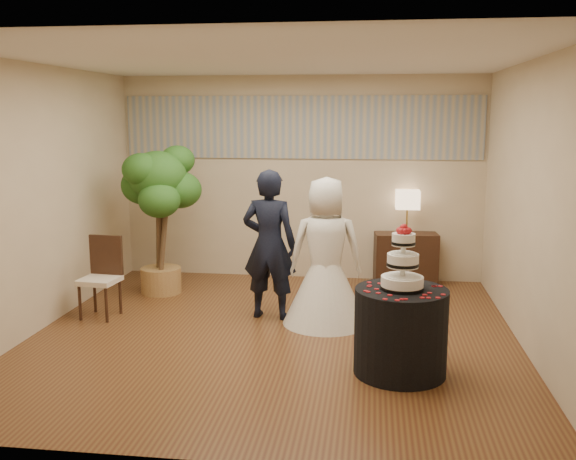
# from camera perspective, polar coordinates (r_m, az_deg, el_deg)

# --- Properties ---
(floor) EXTENTS (5.00, 5.00, 0.00)m
(floor) POSITION_cam_1_polar(r_m,az_deg,el_deg) (6.79, -1.30, -9.34)
(floor) COLOR brown
(floor) RESTS_ON ground
(ceiling) EXTENTS (5.00, 5.00, 0.00)m
(ceiling) POSITION_cam_1_polar(r_m,az_deg,el_deg) (6.42, -1.40, 14.93)
(ceiling) COLOR white
(ceiling) RESTS_ON wall_back
(wall_back) EXTENTS (5.00, 0.06, 2.80)m
(wall_back) POSITION_cam_1_polar(r_m,az_deg,el_deg) (8.92, 1.13, 4.61)
(wall_back) COLOR beige
(wall_back) RESTS_ON ground
(wall_front) EXTENTS (5.00, 0.06, 2.80)m
(wall_front) POSITION_cam_1_polar(r_m,az_deg,el_deg) (4.04, -6.80, -2.34)
(wall_front) COLOR beige
(wall_front) RESTS_ON ground
(wall_left) EXTENTS (0.06, 5.00, 2.80)m
(wall_left) POSITION_cam_1_polar(r_m,az_deg,el_deg) (7.27, -21.23, 2.64)
(wall_left) COLOR beige
(wall_left) RESTS_ON ground
(wall_right) EXTENTS (0.06, 5.00, 2.80)m
(wall_right) POSITION_cam_1_polar(r_m,az_deg,el_deg) (6.56, 20.80, 1.91)
(wall_right) COLOR beige
(wall_right) RESTS_ON ground
(mural_border) EXTENTS (4.90, 0.02, 0.85)m
(mural_border) POSITION_cam_1_polar(r_m,az_deg,el_deg) (8.86, 1.13, 9.11)
(mural_border) COLOR #9C9B95
(mural_border) RESTS_ON wall_back
(groom) EXTENTS (0.65, 0.47, 1.69)m
(groom) POSITION_cam_1_polar(r_m,az_deg,el_deg) (7.16, -1.67, -1.30)
(groom) COLOR black
(groom) RESTS_ON floor
(bride) EXTENTS (1.02, 1.02, 1.62)m
(bride) POSITION_cam_1_polar(r_m,az_deg,el_deg) (6.97, 3.39, -1.89)
(bride) COLOR white
(bride) RESTS_ON floor
(cake_table) EXTENTS (0.89, 0.89, 0.77)m
(cake_table) POSITION_cam_1_polar(r_m,az_deg,el_deg) (5.81, 9.97, -8.88)
(cake_table) COLOR black
(cake_table) RESTS_ON floor
(wedding_cake) EXTENTS (0.38, 0.38, 0.58)m
(wedding_cake) POSITION_cam_1_polar(r_m,az_deg,el_deg) (5.63, 10.18, -2.36)
(wedding_cake) COLOR white
(wedding_cake) RESTS_ON cake_table
(console) EXTENTS (0.87, 0.46, 0.70)m
(console) POSITION_cam_1_polar(r_m,az_deg,el_deg) (8.84, 10.41, -2.51)
(console) COLOR #311C11
(console) RESTS_ON floor
(table_lamp) EXTENTS (0.32, 0.32, 0.58)m
(table_lamp) POSITION_cam_1_polar(r_m,az_deg,el_deg) (8.73, 10.55, 1.58)
(table_lamp) COLOR beige
(table_lamp) RESTS_ON console
(ficus_tree) EXTENTS (1.30, 1.30, 1.93)m
(ficus_tree) POSITION_cam_1_polar(r_m,az_deg,el_deg) (8.30, -11.39, 0.95)
(ficus_tree) COLOR #2B601E
(ficus_tree) RESTS_ON floor
(side_chair) EXTENTS (0.46, 0.48, 0.91)m
(side_chair) POSITION_cam_1_polar(r_m,az_deg,el_deg) (7.55, -16.43, -4.11)
(side_chair) COLOR #311C11
(side_chair) RESTS_ON floor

